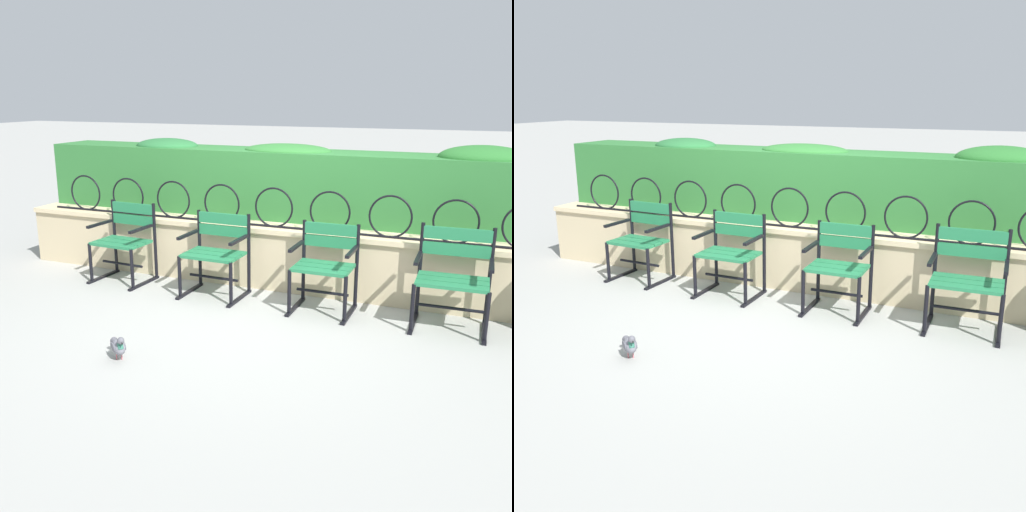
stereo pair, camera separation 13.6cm
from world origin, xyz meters
The scene contains 9 objects.
ground_plane centered at (0.00, 0.00, 0.00)m, with size 60.00×60.00×0.00m, color #9E9E99.
stone_wall centered at (0.00, 0.96, 0.34)m, with size 6.35×0.41×0.66m.
iron_arch_fence centered at (-0.09, 0.89, 0.85)m, with size 5.83×0.02×0.42m.
hedge_row centered at (0.03, 1.46, 1.06)m, with size 6.22×0.66×0.86m.
park_chair_leftmost centered at (-1.71, 0.55, 0.46)m, with size 0.62×0.55×0.85m.
park_chair_centre_left centered at (-0.57, 0.49, 0.46)m, with size 0.62×0.53×0.83m.
park_chair_centre_right centered at (0.58, 0.48, 0.45)m, with size 0.57×0.52×0.82m.
park_chair_rightmost centered at (1.73, 0.51, 0.47)m, with size 0.65×0.53×0.89m.
pigeon_near_chairs centered at (-0.59, -1.19, 0.11)m, with size 0.24×0.22×0.22m.
Camera 2 is at (2.11, -4.55, 2.01)m, focal length 40.69 mm.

